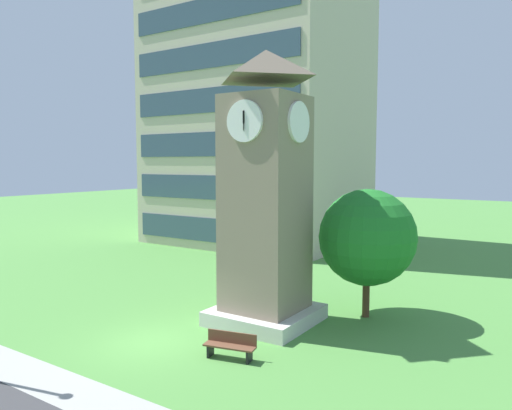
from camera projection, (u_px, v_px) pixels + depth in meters
name	position (u px, v px, depth m)	size (l,w,h in m)	color
ground_plane	(154.00, 342.00, 17.78)	(160.00, 160.00, 0.00)	#4C893D
kerb_strip	(56.00, 385.00, 14.40)	(120.00, 1.60, 0.01)	#9E9E99
office_building	(259.00, 108.00, 40.38)	(15.90, 12.97, 22.40)	beige
clock_tower	(266.00, 203.00, 19.63)	(3.91, 3.91, 11.13)	gray
park_bench	(230.00, 345.00, 16.29)	(1.86, 0.86, 0.88)	brown
tree_near_tower	(367.00, 237.00, 20.45)	(4.13, 4.13, 5.54)	#513823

